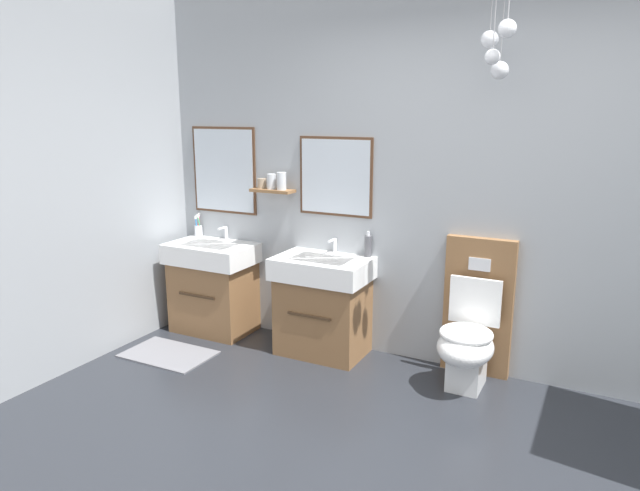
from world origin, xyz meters
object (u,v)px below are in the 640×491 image
at_px(vanity_sink_left, 214,285).
at_px(soap_dispenser, 368,246).
at_px(toilet, 471,331).
at_px(toothbrush_cup, 198,230).
at_px(vanity_sink_right, 323,303).

xyz_separation_m(vanity_sink_left, soap_dispenser, (1.34, 0.18, 0.45)).
height_order(vanity_sink_left, soap_dispenser, soap_dispenser).
distance_m(vanity_sink_left, toilet, 2.18).
bearing_deg(soap_dispenser, toothbrush_cup, -179.65).
height_order(vanity_sink_left, vanity_sink_right, same).
bearing_deg(toilet, soap_dispenser, 168.61).
bearing_deg(toilet, vanity_sink_right, -179.38).
bearing_deg(vanity_sink_right, toilet, 0.62).
height_order(vanity_sink_right, soap_dispenser, soap_dispenser).
height_order(vanity_sink_right, toothbrush_cup, toothbrush_cup).
xyz_separation_m(vanity_sink_left, vanity_sink_right, (1.05, 0.00, 0.00)).
relative_size(vanity_sink_right, toilet, 0.77).
distance_m(toilet, soap_dispenser, 0.99).
relative_size(vanity_sink_right, soap_dispenser, 3.91).
distance_m(vanity_sink_left, vanity_sink_right, 1.05).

